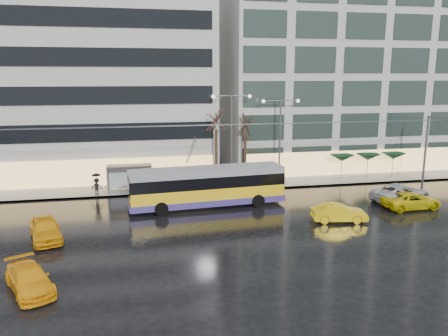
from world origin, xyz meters
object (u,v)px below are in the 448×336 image
object	(u,v)px
trolleybus	(207,188)
taxi_a	(45,229)
bus_shelter	(125,172)
street_lamp_near	(232,127)

from	to	relation	value
trolleybus	taxi_a	distance (m)	13.25
trolleybus	bus_shelter	world-z (taller)	trolleybus
trolleybus	bus_shelter	bearing A→B (deg)	137.85
trolleybus	street_lamp_near	world-z (taller)	street_lamp_near
street_lamp_near	taxi_a	size ratio (longest dim) A/B	1.96
street_lamp_near	bus_shelter	bearing A→B (deg)	-179.37
trolleybus	street_lamp_near	size ratio (longest dim) A/B	1.47
taxi_a	street_lamp_near	bearing A→B (deg)	21.74
street_lamp_near	taxi_a	bearing A→B (deg)	-142.47
trolleybus	bus_shelter	distance (m)	9.32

